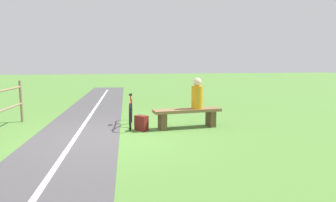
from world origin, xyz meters
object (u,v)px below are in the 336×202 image
person_seated (197,94)px  bicycle (131,112)px  bench (187,115)px  backpack (142,123)px

person_seated → bicycle: (1.77, -0.55, -0.53)m
bench → backpack: size_ratio=4.79×
bench → person_seated: person_seated is taller
bench → backpack: bench is taller
bench → bicycle: bicycle is taller
backpack → bicycle: bearing=-70.4°
bicycle → backpack: 0.72m
bench → person_seated: bearing=180.0°
bench → person_seated: 0.62m
bicycle → bench: bearing=74.4°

